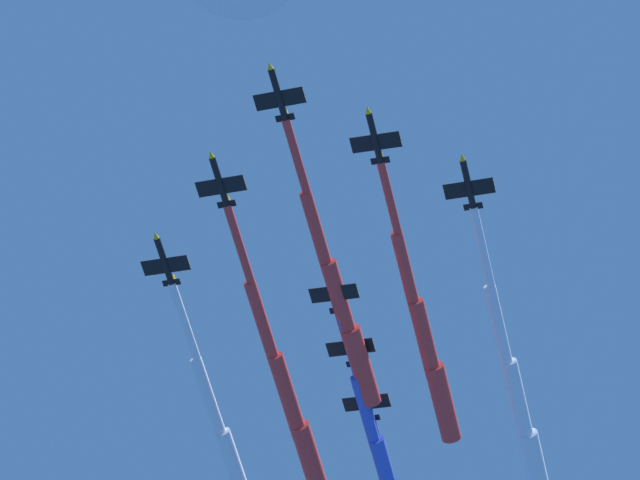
% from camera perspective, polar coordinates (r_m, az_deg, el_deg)
% --- Properties ---
extents(jet_lead, '(58.10, 30.73, 4.24)m').
position_cam_1_polar(jet_lead, '(247.77, 0.78, -2.38)').
color(jet_lead, black).
extents(jet_port_inner, '(58.66, 29.74, 4.27)m').
position_cam_1_polar(jet_port_inner, '(254.01, 4.09, -3.84)').
color(jet_port_inner, black).
extents(jet_starboard_inner, '(63.17, 32.97, 4.22)m').
position_cam_1_polar(jet_starboard_inner, '(255.45, -1.20, -6.09)').
color(jet_starboard_inner, black).
extents(jet_port_mid, '(65.54, 33.05, 4.15)m').
position_cam_1_polar(jet_port_mid, '(261.81, 7.69, -6.32)').
color(jet_port_mid, black).
extents(jet_starboard_mid, '(65.19, 33.79, 4.23)m').
position_cam_1_polar(jet_starboard_mid, '(264.75, -3.21, -8.97)').
color(jet_starboard_mid, black).
extents(jet_port_outer, '(58.06, 30.22, 4.26)m').
position_cam_1_polar(jet_port_outer, '(263.94, 2.58, -9.02)').
color(jet_port_outer, black).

